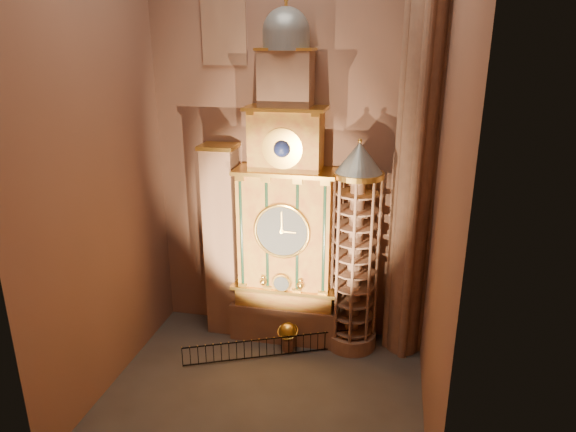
% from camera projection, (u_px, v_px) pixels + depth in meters
% --- Properties ---
extents(floor, '(14.00, 14.00, 0.00)m').
position_uv_depth(floor, '(263.00, 393.00, 23.06)').
color(floor, '#383330').
rests_on(floor, ground).
extents(wall_back, '(22.00, 0.00, 22.00)m').
position_uv_depth(wall_back, '(290.00, 127.00, 25.09)').
color(wall_back, '#8C5E4B').
rests_on(wall_back, floor).
extents(wall_left, '(0.00, 22.00, 22.00)m').
position_uv_depth(wall_left, '(93.00, 144.00, 20.90)').
color(wall_left, '#8C5E4B').
rests_on(wall_left, floor).
extents(wall_right, '(0.00, 22.00, 22.00)m').
position_uv_depth(wall_right, '(450.00, 160.00, 18.17)').
color(wall_right, '#8C5E4B').
rests_on(wall_right, floor).
extents(astronomical_clock, '(5.60, 2.41, 16.70)m').
position_uv_depth(astronomical_clock, '(286.00, 217.00, 25.52)').
color(astronomical_clock, '#8C634C').
rests_on(astronomical_clock, floor).
extents(portrait_tower, '(1.80, 1.60, 10.20)m').
position_uv_depth(portrait_tower, '(222.00, 241.00, 26.69)').
color(portrait_tower, '#8C634C').
rests_on(portrait_tower, floor).
extents(stair_turret, '(2.50, 2.50, 10.80)m').
position_uv_depth(stair_turret, '(355.00, 251.00, 25.04)').
color(stair_turret, '#8C634C').
rests_on(stair_turret, floor).
extents(gothic_pier, '(2.04, 2.04, 22.00)m').
position_uv_depth(gothic_pier, '(419.00, 135.00, 22.98)').
color(gothic_pier, '#8C634C').
rests_on(gothic_pier, floor).
extents(stained_glass_window, '(2.20, 0.14, 5.20)m').
position_uv_depth(stained_glass_window, '(223.00, 7.00, 23.88)').
color(stained_glass_window, navy).
rests_on(stained_glass_window, wall_back).
extents(celestial_globe, '(1.21, 1.16, 1.54)m').
position_uv_depth(celestial_globe, '(288.00, 334.00, 25.97)').
color(celestial_globe, '#8C634C').
rests_on(celestial_globe, floor).
extents(iron_railing, '(7.92, 3.45, 1.03)m').
position_uv_depth(iron_railing, '(270.00, 347.00, 25.49)').
color(iron_railing, black).
rests_on(iron_railing, floor).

